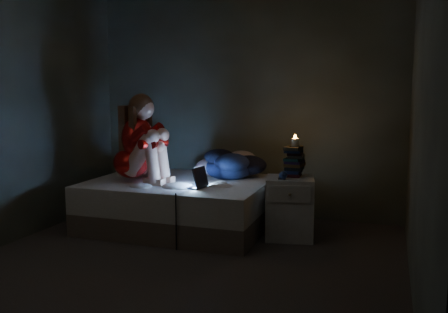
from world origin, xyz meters
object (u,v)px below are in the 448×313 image
at_px(bed, 179,204).
at_px(candle, 295,144).
at_px(laptop, 189,176).
at_px(phone, 281,178).
at_px(woman, 131,137).
at_px(nightstand, 290,208).

distance_m(bed, candle, 1.39).
xyz_separation_m(laptop, phone, (0.87, 0.22, -0.00)).
height_order(woman, nightstand, woman).
distance_m(bed, woman, 0.87).
bearing_deg(laptop, nightstand, 27.42).
bearing_deg(bed, nightstand, -0.30).
xyz_separation_m(woman, nightstand, (1.66, 0.15, -0.66)).
bearing_deg(phone, candle, 57.33).
distance_m(laptop, nightstand, 1.04).
height_order(bed, phone, phone).
xyz_separation_m(bed, candle, (1.21, 0.08, 0.68)).
bearing_deg(nightstand, woman, 174.39).
xyz_separation_m(laptop, candle, (0.98, 0.37, 0.31)).
relative_size(bed, candle, 23.01).
bearing_deg(candle, bed, -176.11).
height_order(bed, candle, candle).
height_order(laptop, nightstand, laptop).
relative_size(woman, phone, 6.56).
distance_m(woman, phone, 1.63).
height_order(candle, phone, candle).
relative_size(laptop, candle, 3.93).
height_order(woman, laptop, woman).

